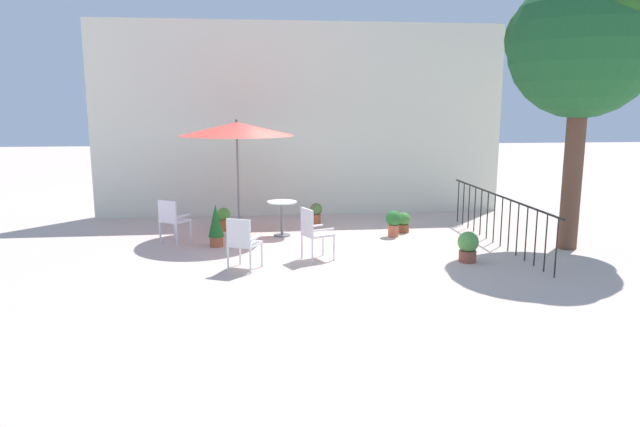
% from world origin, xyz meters
% --- Properties ---
extents(ground_plane, '(60.00, 60.00, 0.00)m').
position_xyz_m(ground_plane, '(0.00, 0.00, 0.00)').
color(ground_plane, beige).
extents(villa_facade, '(10.35, 0.30, 4.80)m').
position_xyz_m(villa_facade, '(0.00, 3.83, 2.40)').
color(villa_facade, silver).
rests_on(villa_facade, ground).
extents(terrace_railing, '(0.03, 4.97, 1.01)m').
position_xyz_m(terrace_railing, '(3.63, 0.00, 0.68)').
color(terrace_railing, black).
rests_on(terrace_railing, ground).
extents(shade_tree, '(2.86, 2.73, 5.25)m').
position_xyz_m(shade_tree, '(4.93, -0.41, 3.88)').
color(shade_tree, brown).
rests_on(shade_tree, ground).
extents(patio_umbrella_0, '(2.43, 2.43, 2.49)m').
position_xyz_m(patio_umbrella_0, '(-1.57, 1.46, 2.27)').
color(patio_umbrella_0, '#2D2D2D').
rests_on(patio_umbrella_0, ground).
extents(cafe_table_0, '(0.65, 0.65, 0.75)m').
position_xyz_m(cafe_table_0, '(-0.65, 1.27, 0.52)').
color(cafe_table_0, white).
rests_on(cafe_table_0, ground).
extents(patio_chair_0, '(0.66, 0.65, 0.90)m').
position_xyz_m(patio_chair_0, '(-2.90, 0.85, 0.53)').
color(patio_chair_0, white).
rests_on(patio_chair_0, ground).
extents(patio_chair_1, '(0.62, 0.59, 0.96)m').
position_xyz_m(patio_chair_1, '(-0.18, -0.76, 0.55)').
color(patio_chair_1, white).
rests_on(patio_chair_1, ground).
extents(patio_chair_2, '(0.62, 0.64, 0.92)m').
position_xyz_m(patio_chair_2, '(-1.44, -1.30, 0.52)').
color(patio_chair_2, silver).
rests_on(patio_chair_2, ground).
extents(potted_plant_0, '(0.29, 0.29, 0.54)m').
position_xyz_m(potted_plant_0, '(0.19, 2.26, 0.31)').
color(potted_plant_0, '#AA5535').
rests_on(potted_plant_0, ground).
extents(potted_plant_1, '(0.34, 0.34, 0.57)m').
position_xyz_m(potted_plant_1, '(1.72, 0.94, 0.33)').
color(potted_plant_1, '#BE6242').
rests_on(potted_plant_1, ground).
extents(potted_plant_2, '(0.31, 0.31, 0.86)m').
position_xyz_m(potted_plant_2, '(-2.00, 0.47, 0.45)').
color(potted_plant_2, '#A85835').
rests_on(potted_plant_2, ground).
extents(potted_plant_3, '(0.29, 0.29, 0.45)m').
position_xyz_m(potted_plant_3, '(2.04, 1.34, 0.24)').
color(potted_plant_3, brown).
rests_on(potted_plant_3, ground).
extents(potted_plant_4, '(0.29, 0.29, 0.52)m').
position_xyz_m(potted_plant_4, '(-1.93, 1.96, 0.28)').
color(potted_plant_4, '#BF5C2E').
rests_on(potted_plant_4, ground).
extents(potted_plant_5, '(0.38, 0.38, 0.56)m').
position_xyz_m(potted_plant_5, '(2.57, -1.20, 0.30)').
color(potted_plant_5, brown).
rests_on(potted_plant_5, ground).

